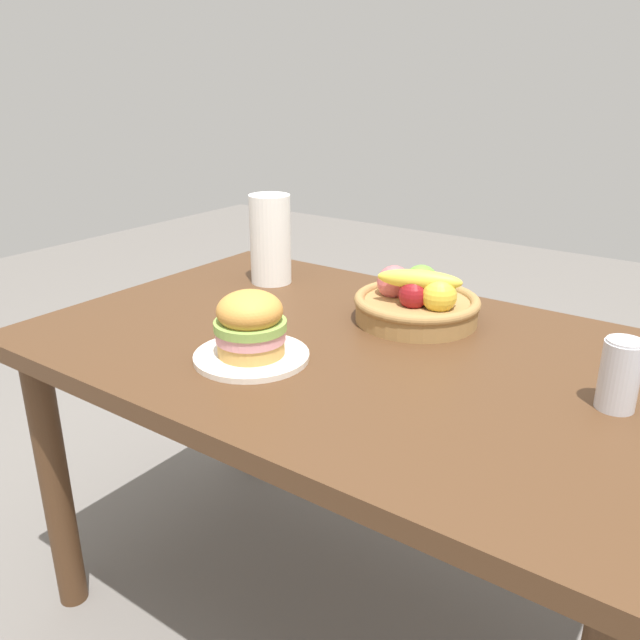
# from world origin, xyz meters

# --- Properties ---
(ground_plane) EXTENTS (8.00, 8.00, 0.00)m
(ground_plane) POSITION_xyz_m (0.00, 0.00, 0.00)
(ground_plane) COLOR slate
(dining_table) EXTENTS (1.40, 0.90, 0.75)m
(dining_table) POSITION_xyz_m (0.00, 0.00, 0.65)
(dining_table) COLOR #4C301C
(dining_table) RESTS_ON ground_plane
(plate) EXTENTS (0.23, 0.23, 0.01)m
(plate) POSITION_xyz_m (-0.13, -0.19, 0.76)
(plate) COLOR silver
(plate) RESTS_ON dining_table
(sandwich) EXTENTS (0.14, 0.14, 0.13)m
(sandwich) POSITION_xyz_m (-0.13, -0.19, 0.83)
(sandwich) COLOR tan
(sandwich) RESTS_ON plate
(soda_can) EXTENTS (0.07, 0.07, 0.13)m
(soda_can) POSITION_xyz_m (0.52, 0.02, 0.81)
(soda_can) COLOR silver
(soda_can) RESTS_ON dining_table
(fruit_basket) EXTENTS (0.29, 0.29, 0.13)m
(fruit_basket) POSITION_xyz_m (0.04, 0.20, 0.80)
(fruit_basket) COLOR #9E7542
(fruit_basket) RESTS_ON dining_table
(paper_towel_roll) EXTENTS (0.11, 0.11, 0.24)m
(paper_towel_roll) POSITION_xyz_m (-0.42, 0.24, 0.87)
(paper_towel_roll) COLOR white
(paper_towel_roll) RESTS_ON dining_table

